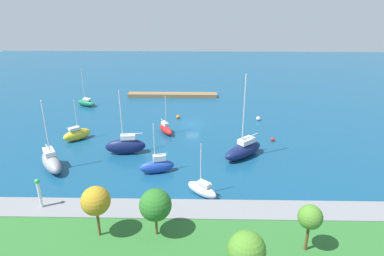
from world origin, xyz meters
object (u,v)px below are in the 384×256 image
at_px(park_tree_west, 96,201).
at_px(sailboat_blue_lone_north, 157,166).
at_px(park_tree_center, 247,250).
at_px(sailboat_gray_by_breakwater, 51,161).
at_px(sailboat_white_inner_mooring, 202,189).
at_px(sailboat_green_lone_south, 86,103).
at_px(mooring_buoy_white, 258,118).
at_px(sailboat_navy_east_end, 243,150).
at_px(sailboat_yellow_far_north, 77,134).
at_px(mooring_buoy_red, 273,139).
at_px(harbor_beacon, 39,191).
at_px(park_tree_midwest, 155,205).
at_px(park_tree_mideast, 310,217).
at_px(sailboat_red_along_channel, 166,129).
at_px(pier_dock, 173,95).
at_px(mooring_buoy_orange, 178,117).
at_px(sailboat_navy_outer_mooring, 126,146).

relative_size(park_tree_west, sailboat_blue_lone_north, 0.74).
bearing_deg(park_tree_center, sailboat_blue_lone_north, -63.81).
height_order(sailboat_gray_by_breakwater, sailboat_white_inner_mooring, sailboat_gray_by_breakwater).
distance_m(sailboat_green_lone_south, mooring_buoy_white, 38.42).
bearing_deg(park_tree_center, sailboat_white_inner_mooring, -76.06).
xyz_separation_m(park_tree_west, sailboat_navy_east_end, (-17.39, -20.61, -4.23)).
bearing_deg(sailboat_white_inner_mooring, mooring_buoy_white, -71.50).
bearing_deg(sailboat_yellow_far_north, mooring_buoy_white, -24.80).
bearing_deg(mooring_buoy_red, sailboat_yellow_far_north, 0.33).
xyz_separation_m(park_tree_west, mooring_buoy_white, (-22.32, -36.80, -5.12)).
height_order(sailboat_gray_by_breakwater, sailboat_blue_lone_north, sailboat_gray_by_breakwater).
bearing_deg(sailboat_yellow_far_north, harbor_beacon, -123.45).
height_order(park_tree_midwest, park_tree_mideast, park_tree_midwest).
bearing_deg(sailboat_gray_by_breakwater, sailboat_red_along_channel, 96.52).
relative_size(pier_dock, park_tree_midwest, 4.11).
relative_size(sailboat_gray_by_breakwater, mooring_buoy_orange, 15.08).
distance_m(park_tree_west, mooring_buoy_white, 43.35).
xyz_separation_m(park_tree_west, sailboat_yellow_far_north, (11.25, -26.62, -4.46)).
bearing_deg(park_tree_midwest, sailboat_red_along_channel, -86.60).
distance_m(sailboat_gray_by_breakwater, mooring_buoy_white, 39.74).
bearing_deg(sailboat_green_lone_south, park_tree_center, 145.62).
distance_m(park_tree_west, mooring_buoy_red, 35.91).
distance_m(sailboat_gray_by_breakwater, sailboat_navy_east_end, 29.32).
xyz_separation_m(sailboat_gray_by_breakwater, sailboat_red_along_channel, (-15.77, -13.71, -0.42)).
bearing_deg(pier_dock, sailboat_navy_east_end, 113.13).
xyz_separation_m(park_tree_mideast, sailboat_yellow_far_north, (32.12, -28.35, -4.11)).
height_order(park_tree_mideast, mooring_buoy_red, park_tree_mideast).
bearing_deg(sailboat_red_along_channel, sailboat_yellow_far_north, -109.32).
height_order(park_tree_mideast, sailboat_red_along_channel, sailboat_red_along_channel).
xyz_separation_m(park_tree_west, sailboat_green_lone_south, (15.22, -44.94, -4.71)).
bearing_deg(sailboat_red_along_channel, mooring_buoy_orange, 135.87).
relative_size(park_tree_midwest, mooring_buoy_orange, 7.30).
xyz_separation_m(harbor_beacon, sailboat_red_along_channel, (-12.25, -25.16, -2.73)).
bearing_deg(sailboat_blue_lone_north, sailboat_navy_outer_mooring, -61.70).
bearing_deg(sailboat_yellow_far_north, sailboat_white_inner_mooring, -79.44).
xyz_separation_m(sailboat_yellow_far_north, mooring_buoy_red, (-34.55, -0.20, -0.75)).
bearing_deg(park_tree_midwest, mooring_buoy_white, -114.18).
relative_size(pier_dock, sailboat_gray_by_breakwater, 1.99).
xyz_separation_m(park_tree_center, mooring_buoy_orange, (8.48, -42.91, -4.05)).
height_order(harbor_beacon, sailboat_navy_outer_mooring, sailboat_navy_outer_mooring).
distance_m(sailboat_green_lone_south, sailboat_blue_lone_north, 35.37).
relative_size(park_tree_mideast, sailboat_green_lone_south, 0.59).
height_order(sailboat_green_lone_south, sailboat_red_along_channel, sailboat_green_lone_south).
relative_size(park_tree_midwest, sailboat_navy_outer_mooring, 0.49).
xyz_separation_m(sailboat_gray_by_breakwater, sailboat_blue_lone_north, (-15.83, 0.69, -0.16)).
relative_size(sailboat_red_along_channel, mooring_buoy_red, 11.21).
distance_m(mooring_buoy_white, mooring_buoy_orange, 16.36).
bearing_deg(harbor_beacon, park_tree_midwest, 162.68).
distance_m(mooring_buoy_red, mooring_buoy_orange, 20.37).
distance_m(sailboat_blue_lone_north, mooring_buoy_red, 22.23).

